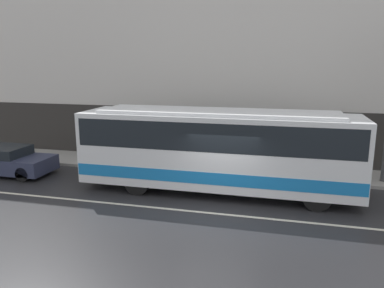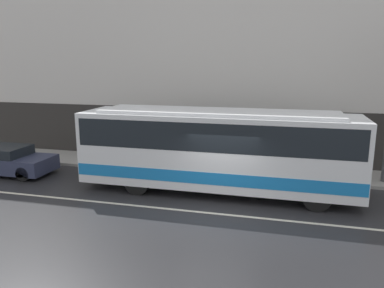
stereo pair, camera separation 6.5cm
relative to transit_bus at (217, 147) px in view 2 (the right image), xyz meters
name	(u,v)px [view 2 (the right image)]	position (x,y,z in m)	size (l,w,h in m)	color
ground_plane	(217,214)	(0.43, -2.23, -1.80)	(60.00, 60.00, 0.00)	#262628
sidewalk	(238,170)	(0.43, 3.02, -1.74)	(60.00, 2.50, 0.13)	gray
building_facade	(245,55)	(0.43, 4.41, 3.49)	(60.00, 0.35, 10.98)	silver
lane_stripe	(217,214)	(0.43, -2.23, -1.80)	(54.00, 0.14, 0.01)	beige
transit_bus	(217,147)	(0.00, 0.00, 0.00)	(10.58, 2.56, 3.20)	white
sedan_dark_behind	(6,160)	(-9.74, 0.00, -1.20)	(4.27, 1.83, 1.26)	#2D334C
pedestrian_waiting	(269,155)	(1.85, 3.09, -0.96)	(0.36, 0.36, 1.55)	#333338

